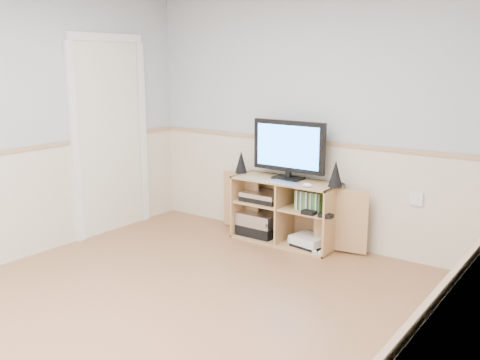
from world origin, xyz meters
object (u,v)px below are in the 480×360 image
object	(u,v)px
media_cabinet	(287,210)
game_consoles	(308,241)
monitor	(289,148)
keyboard	(284,183)

from	to	relation	value
media_cabinet	game_consoles	size ratio (longest dim) A/B	3.67
media_cabinet	monitor	xyz separation A→B (m)	(0.00, -0.00, 0.64)
monitor	keyboard	size ratio (longest dim) A/B	2.61
monitor	game_consoles	distance (m)	0.94
media_cabinet	game_consoles	xyz separation A→B (m)	(0.28, -0.06, -0.26)
media_cabinet	keyboard	size ratio (longest dim) A/B	5.58
keyboard	monitor	bearing A→B (deg)	118.35
media_cabinet	keyboard	world-z (taller)	keyboard
monitor	game_consoles	size ratio (longest dim) A/B	1.72
media_cabinet	keyboard	distance (m)	0.38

